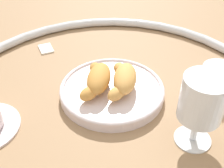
{
  "coord_description": "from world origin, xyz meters",
  "views": [
    {
      "loc": [
        -0.44,
        0.08,
        0.4
      ],
      "look_at": [
        0.02,
        -0.01,
        0.03
      ],
      "focal_mm": 45.38,
      "sensor_mm": 36.0,
      "label": 1
    }
  ],
  "objects_px": {
    "pastry_plate": "(112,90)",
    "croissant_large": "(124,79)",
    "juice_glass_left": "(202,102)",
    "sugar_packet": "(46,48)",
    "croissant_small": "(98,79)",
    "coffee_cup_near": "(218,81)"
  },
  "relations": [
    {
      "from": "croissant_large",
      "to": "sugar_packet",
      "type": "xyz_separation_m",
      "value": [
        0.23,
        0.17,
        -0.04
      ]
    },
    {
      "from": "croissant_small",
      "to": "juice_glass_left",
      "type": "distance_m",
      "value": 0.23
    },
    {
      "from": "croissant_large",
      "to": "croissant_small",
      "type": "bearing_deg",
      "value": 79.79
    },
    {
      "from": "pastry_plate",
      "to": "juice_glass_left",
      "type": "distance_m",
      "value": 0.21
    },
    {
      "from": "pastry_plate",
      "to": "croissant_large",
      "type": "xyz_separation_m",
      "value": [
        -0.0,
        -0.02,
        0.03
      ]
    },
    {
      "from": "pastry_plate",
      "to": "croissant_small",
      "type": "relative_size",
      "value": 1.74
    },
    {
      "from": "pastry_plate",
      "to": "sugar_packet",
      "type": "xyz_separation_m",
      "value": [
        0.22,
        0.14,
        -0.01
      ]
    },
    {
      "from": "coffee_cup_near",
      "to": "sugar_packet",
      "type": "relative_size",
      "value": 2.72
    },
    {
      "from": "coffee_cup_near",
      "to": "pastry_plate",
      "type": "bearing_deg",
      "value": 83.68
    },
    {
      "from": "coffee_cup_near",
      "to": "sugar_packet",
      "type": "height_order",
      "value": "coffee_cup_near"
    },
    {
      "from": "juice_glass_left",
      "to": "pastry_plate",
      "type": "bearing_deg",
      "value": 39.3
    },
    {
      "from": "croissant_large",
      "to": "croissant_small",
      "type": "xyz_separation_m",
      "value": [
        0.01,
        0.05,
        0.0
      ]
    },
    {
      "from": "croissant_large",
      "to": "juice_glass_left",
      "type": "relative_size",
      "value": 0.93
    },
    {
      "from": "pastry_plate",
      "to": "sugar_packet",
      "type": "height_order",
      "value": "pastry_plate"
    },
    {
      "from": "croissant_large",
      "to": "croissant_small",
      "type": "distance_m",
      "value": 0.05
    },
    {
      "from": "croissant_small",
      "to": "sugar_packet",
      "type": "bearing_deg",
      "value": 28.01
    },
    {
      "from": "croissant_small",
      "to": "pastry_plate",
      "type": "bearing_deg",
      "value": -100.99
    },
    {
      "from": "pastry_plate",
      "to": "croissant_small",
      "type": "xyz_separation_m",
      "value": [
        0.01,
        0.03,
        0.03
      ]
    },
    {
      "from": "pastry_plate",
      "to": "croissant_large",
      "type": "relative_size",
      "value": 1.73
    },
    {
      "from": "pastry_plate",
      "to": "coffee_cup_near",
      "type": "bearing_deg",
      "value": -96.32
    },
    {
      "from": "croissant_large",
      "to": "juice_glass_left",
      "type": "distance_m",
      "value": 0.18
    },
    {
      "from": "pastry_plate",
      "to": "croissant_large",
      "type": "height_order",
      "value": "croissant_large"
    }
  ]
}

